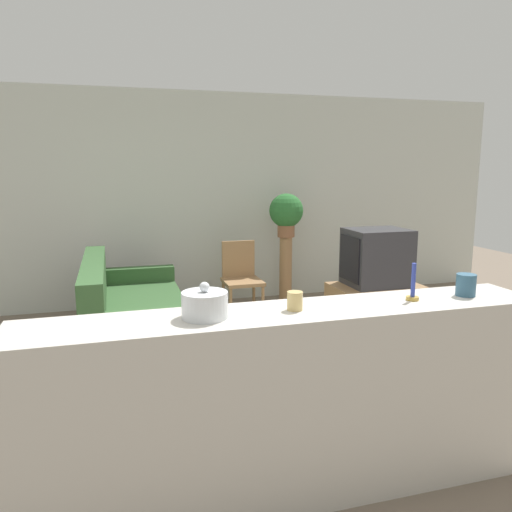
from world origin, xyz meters
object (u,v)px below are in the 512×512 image
decorative_bowl (205,305)px  wooden_chair (241,275)px  television (376,257)px  potted_plant (286,212)px  couch (132,319)px

decorative_bowl → wooden_chair: bearing=72.5°
television → wooden_chair: (-1.22, 0.98, -0.33)m
wooden_chair → decorative_bowl: decorative_bowl is taller
television → wooden_chair: 1.60m
television → decorative_bowl: 3.20m
television → potted_plant: (-0.53, 1.32, 0.37)m
wooden_chair → decorative_bowl: bearing=-107.5°
couch → wooden_chair: (1.30, 0.78, 0.19)m
couch → wooden_chair: 1.53m
television → potted_plant: 1.47m
couch → potted_plant: size_ratio=3.55×
couch → television: bearing=-4.7°
couch → decorative_bowl: 2.61m
couch → television: size_ratio=3.08×
wooden_chair → decorative_bowl: (-1.02, -3.25, 0.60)m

